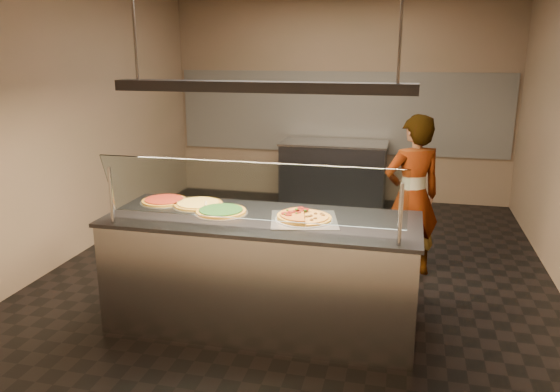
% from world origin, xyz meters
% --- Properties ---
extents(ground, '(5.00, 6.00, 0.02)m').
position_xyz_m(ground, '(0.00, 0.00, -0.01)').
color(ground, black).
rests_on(ground, ground).
extents(wall_back, '(5.00, 0.02, 3.00)m').
position_xyz_m(wall_back, '(0.00, 3.01, 1.50)').
color(wall_back, '#9E7E66').
rests_on(wall_back, ground).
extents(wall_front, '(5.00, 0.02, 3.00)m').
position_xyz_m(wall_front, '(0.00, -3.01, 1.50)').
color(wall_front, '#9E7E66').
rests_on(wall_front, ground).
extents(wall_left, '(0.02, 6.00, 3.00)m').
position_xyz_m(wall_left, '(-2.51, 0.00, 1.50)').
color(wall_left, '#9E7E66').
rests_on(wall_left, ground).
extents(tile_band, '(4.90, 0.02, 1.20)m').
position_xyz_m(tile_band, '(0.00, 2.98, 1.30)').
color(tile_band, silver).
rests_on(tile_band, wall_back).
extents(serving_counter, '(2.49, 0.94, 0.93)m').
position_xyz_m(serving_counter, '(-0.08, -1.16, 0.47)').
color(serving_counter, '#B7B7BC').
rests_on(serving_counter, ground).
extents(sneeze_guard, '(2.25, 0.18, 0.54)m').
position_xyz_m(sneeze_guard, '(-0.08, -1.50, 1.23)').
color(sneeze_guard, '#B7B7BC').
rests_on(sneeze_guard, serving_counter).
extents(perforated_tray, '(0.61, 0.61, 0.01)m').
position_xyz_m(perforated_tray, '(0.26, -1.15, 0.94)').
color(perforated_tray, silver).
rests_on(perforated_tray, serving_counter).
extents(half_pizza_pepperoni, '(0.30, 0.46, 0.05)m').
position_xyz_m(half_pizza_pepperoni, '(0.16, -1.15, 0.96)').
color(half_pizza_pepperoni, '#95601A').
rests_on(half_pizza_pepperoni, perforated_tray).
extents(half_pizza_sausage, '(0.30, 0.46, 0.04)m').
position_xyz_m(half_pizza_sausage, '(0.37, -1.15, 0.96)').
color(half_pizza_sausage, '#95601A').
rests_on(half_pizza_sausage, perforated_tray).
extents(pizza_spinach, '(0.44, 0.44, 0.03)m').
position_xyz_m(pizza_spinach, '(-0.43, -1.12, 0.95)').
color(pizza_spinach, silver).
rests_on(pizza_spinach, serving_counter).
extents(pizza_cheese, '(0.44, 0.44, 0.03)m').
position_xyz_m(pizza_cheese, '(-0.69, -0.96, 0.94)').
color(pizza_cheese, silver).
rests_on(pizza_cheese, serving_counter).
extents(pizza_tomato, '(0.41, 0.41, 0.03)m').
position_xyz_m(pizza_tomato, '(-1.02, -0.92, 0.94)').
color(pizza_tomato, silver).
rests_on(pizza_tomato, serving_counter).
extents(pizza_spatula, '(0.24, 0.22, 0.02)m').
position_xyz_m(pizza_spatula, '(-0.56, -1.02, 0.96)').
color(pizza_spatula, '#B7B7BC').
rests_on(pizza_spatula, pizza_spinach).
extents(prep_table, '(1.52, 0.74, 0.93)m').
position_xyz_m(prep_table, '(-0.01, 2.55, 0.47)').
color(prep_table, '#35353A').
rests_on(prep_table, ground).
extents(worker, '(0.71, 0.62, 1.63)m').
position_xyz_m(worker, '(1.09, 0.19, 0.81)').
color(worker, '#242226').
rests_on(worker, ground).
extents(heat_lamp_housing, '(2.30, 0.18, 0.08)m').
position_xyz_m(heat_lamp_housing, '(-0.08, -1.16, 1.95)').
color(heat_lamp_housing, '#35353A').
rests_on(heat_lamp_housing, ceiling).
extents(lamp_rod_left, '(0.02, 0.02, 1.01)m').
position_xyz_m(lamp_rod_left, '(-1.08, -1.16, 2.50)').
color(lamp_rod_left, '#B7B7BC').
rests_on(lamp_rod_left, ceiling).
extents(lamp_rod_right, '(0.02, 0.02, 1.01)m').
position_xyz_m(lamp_rod_right, '(0.92, -1.16, 2.50)').
color(lamp_rod_right, '#B7B7BC').
rests_on(lamp_rod_right, ceiling).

